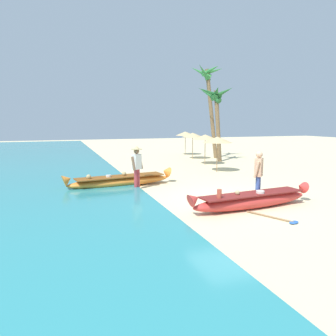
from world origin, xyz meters
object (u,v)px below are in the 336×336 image
Objects in this scene: boat_orange_midground at (120,181)px; paddle at (278,219)px; person_tourist_customer at (258,174)px; palm_tree_leaning_seaward at (216,101)px; person_vendor_hatted at (137,164)px; palm_tree_tall_inland at (208,86)px; boat_red_foreground at (252,200)px.

boat_orange_midground is 6.83m from paddle.
palm_tree_leaning_seaward is (3.86, 10.47, 3.09)m from person_tourist_customer.
person_vendor_hatted is (0.55, -0.73, 0.76)m from boat_orange_midground.
palm_tree_tall_inland is at bearing 71.27° from person_tourist_customer.
person_vendor_hatted is 1.18× the size of paddle.
palm_tree_tall_inland reaches higher than person_vendor_hatted.
palm_tree_leaning_seaward reaches higher than boat_red_foreground.
palm_tree_leaning_seaward is (7.72, 6.30, 3.83)m from boat_orange_midground.
person_vendor_hatted is 1.01× the size of person_tourist_customer.
person_vendor_hatted is at bearing -130.20° from palm_tree_tall_inland.
boat_red_foreground is at bearing -110.27° from palm_tree_tall_inland.
person_vendor_hatted is at bearing -135.60° from palm_tree_leaning_seaward.
person_vendor_hatted is at bearing -53.14° from boat_orange_midground.
person_vendor_hatted is 0.34× the size of palm_tree_leaning_seaward.
person_tourist_customer is 0.34× the size of palm_tree_leaning_seaward.
boat_orange_midground is at bearing 118.96° from paddle.
boat_red_foreground is 14.58m from palm_tree_tall_inland.
palm_tree_leaning_seaward is at bearing 68.09° from boat_red_foreground.
person_tourist_customer is at bearing -47.15° from boat_orange_midground.
person_vendor_hatted is at bearing 133.99° from person_tourist_customer.
boat_orange_midground is (-3.30, 4.71, -0.01)m from boat_red_foreground.
palm_tree_leaning_seaward is at bearing 70.19° from paddle.
person_vendor_hatted is 12.36m from palm_tree_tall_inland.
person_vendor_hatted is at bearing 124.60° from boat_red_foreground.
paddle is at bearing -109.81° from palm_tree_leaning_seaward.
person_vendor_hatted reaches higher than person_tourist_customer.
boat_red_foreground is 0.91× the size of palm_tree_leaning_seaward.
boat_red_foreground is 4.90m from person_vendor_hatted.
paddle is (-0.57, -1.80, -0.96)m from person_tourist_customer.
palm_tree_tall_inland is 2.19m from palm_tree_leaning_seaward.
boat_orange_midground reaches higher than paddle.
palm_tree_tall_inland reaches higher than person_tourist_customer.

